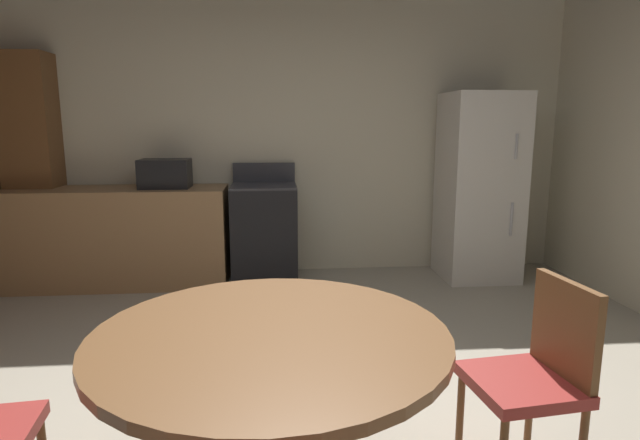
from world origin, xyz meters
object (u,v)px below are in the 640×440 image
(refrigerator, at_px, (479,187))
(chair_east, at_px, (537,370))
(oven_range, at_px, (265,232))
(dining_table, at_px, (271,371))
(microwave, at_px, (165,174))

(refrigerator, height_order, chair_east, refrigerator)
(oven_range, height_order, dining_table, oven_range)
(oven_range, relative_size, dining_table, 0.86)
(microwave, bearing_deg, dining_table, -72.55)
(microwave, bearing_deg, refrigerator, -0.98)
(microwave, bearing_deg, oven_range, 0.23)
(refrigerator, bearing_deg, chair_east, -107.16)
(refrigerator, bearing_deg, oven_range, 178.49)
(microwave, distance_m, dining_table, 3.25)
(oven_range, distance_m, dining_table, 3.08)
(oven_range, bearing_deg, dining_table, -88.55)
(refrigerator, xyz_separation_m, chair_east, (-0.89, -2.89, -0.38))
(oven_range, distance_m, refrigerator, 2.08)
(oven_range, distance_m, chair_east, 3.16)
(oven_range, xyz_separation_m, refrigerator, (2.04, -0.05, 0.41))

